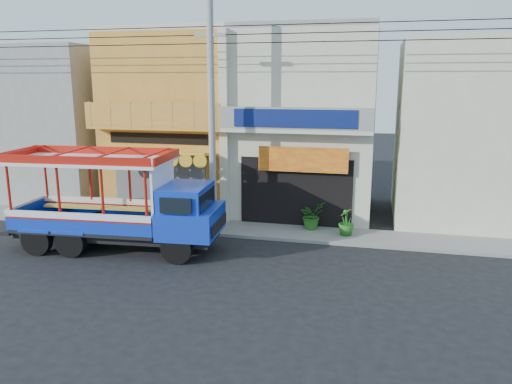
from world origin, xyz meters
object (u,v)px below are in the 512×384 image
utility_pole (215,106)px  green_sign (138,210)px  songthaew_truck (130,204)px  potted_plant_a (312,215)px  potted_plant_c (346,221)px

utility_pole → green_sign: bearing=166.8°
songthaew_truck → potted_plant_a: 7.16m
green_sign → potted_plant_a: (7.46, 0.34, 0.18)m
songthaew_truck → potted_plant_a: bearing=32.4°
potted_plant_a → potted_plant_c: bearing=-71.0°
songthaew_truck → potted_plant_c: songthaew_truck is taller
songthaew_truck → potted_plant_c: (7.39, 3.26, -1.05)m
utility_pole → potted_plant_a: (3.58, 1.24, -4.35)m
utility_pole → green_sign: (-3.88, 0.91, -4.53)m
utility_pole → green_sign: 6.03m
potted_plant_c → potted_plant_a: bearing=-105.2°
utility_pole → songthaew_truck: (-2.40, -2.55, -3.31)m
green_sign → potted_plant_a: bearing=2.6°
songthaew_truck → potted_plant_a: size_ratio=6.91×
green_sign → potted_plant_a: 7.47m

